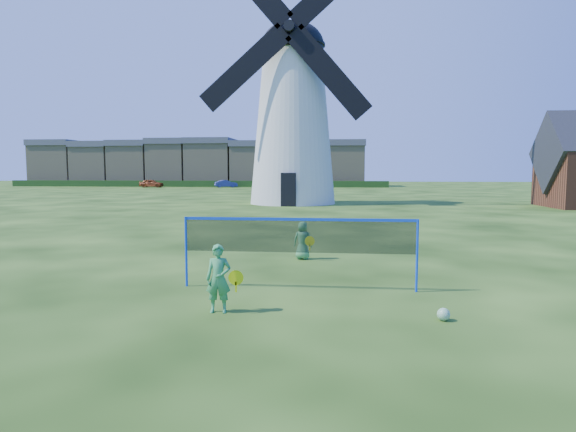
% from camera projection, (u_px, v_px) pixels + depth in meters
% --- Properties ---
extents(ground, '(220.00, 220.00, 0.00)m').
position_uv_depth(ground, '(277.00, 283.00, 11.11)').
color(ground, black).
rests_on(ground, ground).
extents(windmill, '(13.31, 6.62, 19.44)m').
position_uv_depth(windmill, '(293.00, 114.00, 37.75)').
color(windmill, white).
rests_on(windmill, ground).
extents(badminton_net, '(5.05, 0.05, 1.55)m').
position_uv_depth(badminton_net, '(299.00, 237.00, 10.50)').
color(badminton_net, blue).
rests_on(badminton_net, ground).
extents(player_girl, '(0.66, 0.35, 1.24)m').
position_uv_depth(player_girl, '(219.00, 279.00, 8.79)').
color(player_girl, '#3E9C56').
rests_on(player_girl, ground).
extents(player_boy, '(0.65, 0.44, 1.10)m').
position_uv_depth(player_boy, '(303.00, 240.00, 14.12)').
color(player_boy, '#4FA45A').
rests_on(player_boy, ground).
extents(play_ball, '(0.22, 0.22, 0.22)m').
position_uv_depth(play_ball, '(443.00, 314.00, 8.34)').
color(play_ball, green).
rests_on(play_ball, ground).
extents(terraced_houses, '(57.70, 8.40, 8.07)m').
position_uv_depth(terraced_houses, '(196.00, 163.00, 84.49)').
color(terraced_houses, tan).
rests_on(terraced_houses, ground).
extents(hedge, '(62.00, 0.80, 1.00)m').
position_uv_depth(hedge, '(194.00, 184.00, 78.71)').
color(hedge, '#193814').
rests_on(hedge, ground).
extents(car_left, '(3.70, 1.54, 1.25)m').
position_uv_depth(car_left, '(151.00, 183.00, 76.00)').
color(car_left, brown).
rests_on(car_left, ground).
extents(car_right, '(3.70, 2.52, 1.15)m').
position_uv_depth(car_right, '(226.00, 184.00, 75.84)').
color(car_right, navy).
rests_on(car_right, ground).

